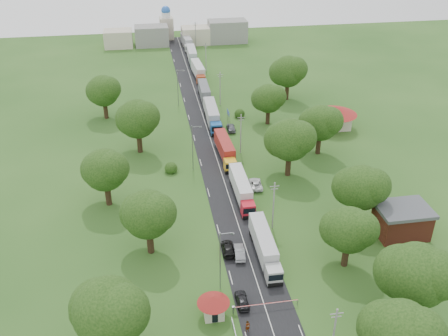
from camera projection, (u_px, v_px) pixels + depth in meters
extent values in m
plane|color=#264E1A|center=(233.00, 208.00, 89.71)|extent=(260.00, 260.00, 0.00)
cube|color=black|center=(216.00, 157.00, 106.91)|extent=(8.00, 200.00, 0.04)
cylinder|color=slate|center=(233.00, 310.00, 67.30)|extent=(0.20, 0.20, 1.10)
cube|color=slate|center=(233.00, 307.00, 67.05)|extent=(0.35, 0.35, 0.25)
cylinder|color=red|center=(266.00, 304.00, 67.72)|extent=(9.00, 0.12, 0.12)
cylinder|color=slate|center=(298.00, 302.00, 68.61)|extent=(0.10, 0.10, 1.00)
cube|color=beige|center=(214.00, 309.00, 66.59)|extent=(2.60, 2.60, 2.40)
cone|color=maroon|center=(213.00, 300.00, 65.76)|extent=(4.40, 4.40, 1.10)
cube|color=black|center=(223.00, 307.00, 66.68)|extent=(0.02, 1.20, 0.90)
cube|color=black|center=(215.00, 317.00, 65.56)|extent=(0.80, 0.02, 1.90)
cylinder|color=slate|center=(229.00, 121.00, 118.55)|extent=(0.12, 0.12, 4.00)
cylinder|color=slate|center=(227.00, 117.00, 120.61)|extent=(0.12, 0.12, 4.00)
cube|color=#163397|center=(228.00, 113.00, 118.79)|extent=(0.06, 3.00, 1.00)
cube|color=silver|center=(228.00, 113.00, 118.79)|extent=(0.07, 3.10, 0.06)
cube|color=gray|center=(337.00, 314.00, 56.33)|extent=(1.60, 0.10, 0.10)
cube|color=gray|center=(336.00, 317.00, 56.58)|extent=(1.20, 0.10, 0.10)
cylinder|color=gray|center=(273.00, 206.00, 82.27)|extent=(0.24, 0.24, 9.00)
cube|color=gray|center=(275.00, 186.00, 80.41)|extent=(1.60, 0.10, 0.10)
cube|color=gray|center=(274.00, 189.00, 80.66)|extent=(1.20, 0.10, 0.10)
cylinder|color=gray|center=(241.00, 134.00, 106.36)|extent=(0.24, 0.24, 9.00)
cube|color=gray|center=(241.00, 118.00, 104.50)|extent=(1.60, 0.10, 0.10)
cube|color=gray|center=(241.00, 120.00, 104.74)|extent=(1.20, 0.10, 0.10)
cylinder|color=gray|center=(220.00, 89.00, 130.44)|extent=(0.24, 0.24, 9.00)
cube|color=gray|center=(220.00, 75.00, 128.58)|extent=(1.60, 0.10, 0.10)
cube|color=gray|center=(220.00, 77.00, 128.82)|extent=(1.20, 0.10, 0.10)
cylinder|color=gray|center=(206.00, 57.00, 154.52)|extent=(0.24, 0.24, 9.00)
cube|color=gray|center=(206.00, 45.00, 152.66)|extent=(1.60, 0.10, 0.10)
cube|color=gray|center=(206.00, 47.00, 152.90)|extent=(1.20, 0.10, 0.10)
cylinder|color=gray|center=(196.00, 35.00, 178.60)|extent=(0.24, 0.24, 9.00)
cube|color=gray|center=(195.00, 24.00, 176.74)|extent=(1.60, 0.10, 0.10)
cube|color=gray|center=(195.00, 25.00, 176.99)|extent=(1.20, 0.10, 0.10)
cylinder|color=slate|center=(220.00, 261.00, 69.27)|extent=(0.16, 0.16, 10.00)
cube|color=slate|center=(227.00, 233.00, 67.10)|extent=(1.80, 0.10, 0.10)
cube|color=slate|center=(232.00, 234.00, 67.29)|extent=(0.50, 0.22, 0.15)
cylinder|color=slate|center=(193.00, 148.00, 99.38)|extent=(0.16, 0.16, 10.00)
cube|color=slate|center=(196.00, 127.00, 97.20)|extent=(1.80, 0.10, 0.10)
cube|color=slate|center=(200.00, 127.00, 97.39)|extent=(0.50, 0.22, 0.15)
cylinder|color=slate|center=(178.00, 88.00, 129.48)|extent=(0.16, 0.16, 10.00)
cube|color=slate|center=(180.00, 70.00, 127.31)|extent=(1.80, 0.10, 0.10)
cube|color=slate|center=(184.00, 71.00, 127.49)|extent=(0.50, 0.22, 0.15)
sphere|color=black|center=(401.00, 333.00, 55.21)|extent=(7.70, 7.70, 7.70)
sphere|color=black|center=(419.00, 334.00, 54.05)|extent=(6.05, 6.05, 6.05)
sphere|color=black|center=(386.00, 329.00, 56.50)|extent=(6.60, 6.60, 6.60)
cylinder|color=#382616|center=(409.00, 307.00, 65.37)|extent=(1.12, 1.12, 4.55)
sphere|color=black|center=(417.00, 275.00, 62.64)|extent=(8.40, 8.40, 8.40)
sphere|color=black|center=(434.00, 274.00, 61.38)|extent=(6.60, 6.60, 6.60)
sphere|color=black|center=(402.00, 272.00, 64.05)|extent=(7.20, 7.20, 7.20)
cylinder|color=#382616|center=(345.00, 255.00, 75.29)|extent=(1.04, 1.04, 3.85)
sphere|color=black|center=(349.00, 230.00, 73.00)|extent=(7.00, 7.00, 7.00)
sphere|color=black|center=(361.00, 229.00, 71.95)|extent=(5.50, 5.50, 5.50)
sphere|color=black|center=(339.00, 228.00, 74.18)|extent=(6.00, 6.00, 6.00)
cylinder|color=#382616|center=(357.00, 213.00, 84.66)|extent=(1.08, 1.08, 4.20)
sphere|color=black|center=(361.00, 187.00, 82.15)|extent=(7.70, 7.70, 7.70)
sphere|color=black|center=(373.00, 186.00, 81.00)|extent=(6.05, 6.05, 6.05)
sphere|color=black|center=(351.00, 187.00, 83.45)|extent=(6.60, 6.60, 6.60)
cylinder|color=#382616|center=(288.00, 165.00, 99.06)|extent=(1.12, 1.12, 4.55)
sphere|color=black|center=(290.00, 140.00, 96.33)|extent=(8.40, 8.40, 8.40)
sphere|color=black|center=(300.00, 138.00, 95.07)|extent=(6.60, 6.60, 6.60)
sphere|color=black|center=(282.00, 140.00, 97.74)|extent=(7.20, 7.20, 7.20)
cylinder|color=#382616|center=(318.00, 145.00, 107.31)|extent=(1.08, 1.08, 4.20)
sphere|color=black|center=(321.00, 123.00, 104.80)|extent=(7.70, 7.70, 7.70)
sphere|color=black|center=(329.00, 121.00, 103.65)|extent=(6.05, 6.05, 6.05)
sphere|color=black|center=(313.00, 123.00, 106.10)|extent=(6.60, 6.60, 6.60)
cylinder|color=#382616|center=(268.00, 116.00, 121.02)|extent=(1.04, 1.04, 3.85)
sphere|color=black|center=(269.00, 98.00, 118.73)|extent=(7.00, 7.00, 7.00)
sphere|color=black|center=(275.00, 97.00, 117.68)|extent=(5.50, 5.50, 5.50)
sphere|color=black|center=(263.00, 99.00, 119.90)|extent=(6.00, 6.00, 6.00)
cylinder|color=#382616|center=(287.00, 91.00, 135.03)|extent=(1.12, 1.12, 4.55)
sphere|color=black|center=(288.00, 71.00, 132.30)|extent=(8.40, 8.40, 8.40)
sphere|color=black|center=(295.00, 69.00, 131.05)|extent=(6.60, 6.60, 6.60)
sphere|color=black|center=(282.00, 72.00, 133.72)|extent=(7.20, 7.20, 7.20)
sphere|color=black|center=(109.00, 312.00, 57.20)|extent=(8.40, 8.40, 8.40)
sphere|color=black|center=(121.00, 312.00, 55.95)|extent=(6.60, 6.60, 6.60)
sphere|color=black|center=(100.00, 307.00, 58.62)|extent=(7.20, 7.20, 7.20)
cylinder|color=#382616|center=(150.00, 241.00, 77.94)|extent=(1.08, 1.08, 4.20)
sphere|color=black|center=(148.00, 214.00, 75.43)|extent=(7.70, 7.70, 7.70)
sphere|color=black|center=(157.00, 213.00, 74.27)|extent=(6.05, 6.05, 6.05)
sphere|color=black|center=(141.00, 213.00, 76.72)|extent=(6.60, 6.60, 6.60)
cylinder|color=#382616|center=(108.00, 194.00, 89.84)|extent=(1.08, 1.08, 4.20)
sphere|color=black|center=(105.00, 170.00, 87.33)|extent=(7.70, 7.70, 7.70)
sphere|color=black|center=(112.00, 168.00, 86.17)|extent=(6.05, 6.05, 6.05)
sphere|color=black|center=(99.00, 169.00, 88.62)|extent=(6.60, 6.60, 6.60)
cylinder|color=#382616|center=(140.00, 142.00, 107.81)|extent=(1.12, 1.12, 4.55)
sphere|color=black|center=(137.00, 119.00, 105.08)|extent=(8.40, 8.40, 8.40)
sphere|color=black|center=(144.00, 117.00, 103.82)|extent=(6.60, 6.60, 6.60)
sphere|color=black|center=(132.00, 119.00, 106.49)|extent=(7.20, 7.20, 7.20)
cylinder|color=#382616|center=(106.00, 110.00, 123.95)|extent=(1.08, 1.08, 4.20)
sphere|color=black|center=(103.00, 91.00, 121.44)|extent=(7.70, 7.70, 7.70)
sphere|color=black|center=(108.00, 89.00, 120.29)|extent=(6.05, 6.05, 6.05)
sphere|color=black|center=(99.00, 91.00, 122.74)|extent=(6.60, 6.60, 6.60)
cube|color=maroon|center=(401.00, 222.00, 81.98)|extent=(8.00, 6.00, 4.60)
cube|color=#47494F|center=(404.00, 209.00, 80.71)|extent=(8.60, 6.60, 0.60)
cube|color=beige|center=(334.00, 120.00, 118.83)|extent=(7.00, 5.00, 4.00)
cone|color=maroon|center=(335.00, 109.00, 117.41)|extent=(10.08, 10.08, 1.80)
cube|color=gray|center=(152.00, 36.00, 181.18)|extent=(12.00, 8.00, 7.00)
cube|color=beige|center=(195.00, 35.00, 183.71)|extent=(10.00, 8.00, 6.00)
cube|color=gray|center=(228.00, 31.00, 184.94)|extent=(14.00, 8.00, 8.00)
cube|color=beige|center=(118.00, 39.00, 179.70)|extent=(10.00, 8.00, 6.00)
cube|color=beige|center=(167.00, 28.00, 188.67)|extent=(5.00, 5.00, 8.00)
cylinder|color=silver|center=(166.00, 15.00, 186.22)|extent=(3.20, 3.20, 2.00)
sphere|color=#2659B2|center=(166.00, 11.00, 185.44)|extent=(3.40, 3.40, 3.40)
cube|color=#B8B8B8|center=(274.00, 274.00, 72.18)|extent=(2.33, 2.33, 2.38)
cube|color=black|center=(276.00, 278.00, 71.03)|extent=(2.19, 0.06, 1.05)
cube|color=slate|center=(275.00, 284.00, 71.71)|extent=(2.10, 0.28, 0.33)
cube|color=slate|center=(263.00, 250.00, 78.30)|extent=(2.37, 11.00, 0.29)
cube|color=silver|center=(263.00, 240.00, 77.70)|extent=(2.57, 11.29, 2.86)
cylinder|color=black|center=(275.00, 283.00, 71.93)|extent=(2.24, 0.95, 0.95)
cylinder|color=black|center=(272.00, 276.00, 73.41)|extent=(2.24, 0.95, 0.95)
cylinder|color=black|center=(258.00, 238.00, 81.29)|extent=(2.24, 0.95, 0.95)
cylinder|color=black|center=(256.00, 233.00, 82.52)|extent=(2.24, 0.95, 0.95)
cube|color=red|center=(248.00, 209.00, 86.86)|extent=(2.30, 2.30, 2.39)
cube|color=black|center=(249.00, 211.00, 85.70)|extent=(2.20, 0.02, 1.05)
cube|color=slate|center=(249.00, 217.00, 86.38)|extent=(2.10, 0.25, 0.33)
cube|color=slate|center=(241.00, 193.00, 92.99)|extent=(2.22, 10.99, 0.29)
cube|color=silver|center=(240.00, 184.00, 92.39)|extent=(2.41, 11.28, 2.87)
cylinder|color=black|center=(249.00, 217.00, 86.61)|extent=(2.25, 0.96, 0.96)
cylinder|color=black|center=(247.00, 211.00, 88.09)|extent=(2.25, 0.96, 0.96)
cylinder|color=black|center=(237.00, 185.00, 95.98)|extent=(2.25, 0.96, 0.96)
cylinder|color=black|center=(236.00, 181.00, 97.21)|extent=(2.25, 0.96, 0.96)
cube|color=yellow|center=(230.00, 165.00, 100.64)|extent=(2.40, 2.40, 2.41)
cube|color=black|center=(231.00, 166.00, 99.47)|extent=(2.21, 0.11, 1.06)
cube|color=slate|center=(231.00, 172.00, 100.16)|extent=(2.13, 0.33, 0.34)
cube|color=slate|center=(225.00, 153.00, 106.81)|extent=(2.65, 11.15, 0.29)
cube|color=maroon|center=(224.00, 145.00, 106.21)|extent=(2.85, 11.44, 2.89)
cylinder|color=black|center=(231.00, 171.00, 100.39)|extent=(2.26, 0.96, 0.96)
cylinder|color=black|center=(229.00, 167.00, 101.88)|extent=(2.26, 0.96, 0.96)
cylinder|color=black|center=(222.00, 147.00, 109.82)|extent=(2.26, 0.96, 0.96)
cylinder|color=black|center=(221.00, 144.00, 111.07)|extent=(2.26, 0.96, 0.96)
cube|color=#19539A|center=(216.00, 128.00, 115.72)|extent=(2.58, 2.58, 2.61)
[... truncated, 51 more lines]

